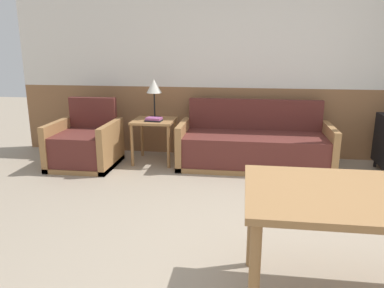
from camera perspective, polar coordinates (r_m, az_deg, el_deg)
The scene contains 7 objects.
ground_plane at distance 3.09m, azimuth 13.47°, elevation -15.57°, with size 16.00×16.00×0.00m, color gray.
wall_back at distance 5.30m, azimuth 11.80°, elevation 12.43°, with size 7.20×0.06×2.70m.
couch at distance 4.92m, azimuth 9.42°, elevation -0.47°, with size 1.94×0.79×0.84m.
armchair at distance 5.09m, azimuth -15.97°, elevation -0.25°, with size 0.81×0.80×0.86m.
side_table at distance 5.04m, azimuth -5.79°, elevation 2.62°, with size 0.54×0.54×0.58m.
table_lamp at distance 5.06m, azimuth -5.80°, elevation 8.39°, with size 0.20×0.20×0.53m.
book_stack at distance 4.92m, azimuth -5.84°, elevation 3.75°, with size 0.22×0.17×0.05m.
Camera 1 is at (-0.33, -2.66, 1.54)m, focal length 35.00 mm.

